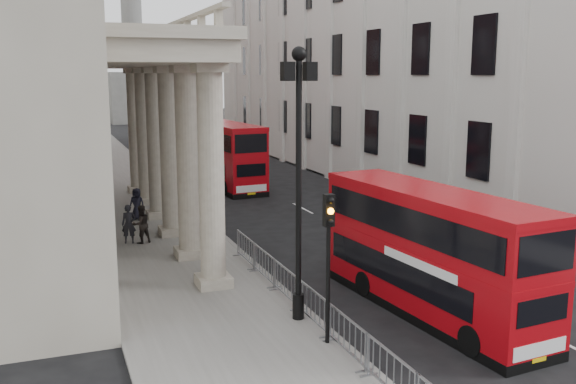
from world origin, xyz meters
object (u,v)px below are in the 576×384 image
object	(u,v)px
traffic_light	(329,241)
pedestrian_b	(141,224)
pedestrian_a	(129,224)
pedestrian_c	(137,204)
lamp_post_north	(144,111)
bus_far	(224,153)
monument_column	(132,20)
lamp_post_south	(299,167)
bus_near	(430,249)
lamp_post_mid	(188,127)

from	to	relation	value
traffic_light	pedestrian_b	xyz separation A→B (m)	(-3.38, 12.99, -2.12)
pedestrian_a	pedestrian_c	xyz separation A→B (m)	(0.98, 4.69, -0.04)
lamp_post_north	pedestrian_a	size ratio (longest dim) A/B	4.74
bus_far	pedestrian_c	size ratio (longest dim) A/B	6.14
bus_far	pedestrian_c	world-z (taller)	bus_far
pedestrian_b	pedestrian_c	size ratio (longest dim) A/B	1.03
monument_column	pedestrian_b	distance (m)	79.10
monument_column	pedestrian_c	distance (m)	74.29
pedestrian_b	pedestrian_a	bearing A→B (deg)	-42.37
pedestrian_b	lamp_post_north	bearing A→B (deg)	-119.84
lamp_post_south	pedestrian_a	bearing A→B (deg)	108.78
traffic_light	bus_near	world-z (taller)	traffic_light
lamp_post_south	lamp_post_north	distance (m)	32.00
lamp_post_south	pedestrian_c	distance (m)	16.58
bus_far	pedestrian_a	bearing A→B (deg)	-125.16
traffic_light	pedestrian_b	bearing A→B (deg)	104.60
lamp_post_north	bus_far	distance (m)	8.65
monument_column	pedestrian_b	bearing A→B (deg)	-97.31
lamp_post_north	pedestrian_b	size ratio (longest dim) A/B	4.78
lamp_post_south	pedestrian_c	bearing A→B (deg)	100.09
monument_column	lamp_post_south	bearing A→B (deg)	-94.29
traffic_light	pedestrian_a	world-z (taller)	traffic_light
monument_column	bus_near	distance (m)	89.78
pedestrian_a	lamp_post_mid	bearing A→B (deg)	62.35
lamp_post_mid	pedestrian_a	xyz separation A→B (m)	(-3.80, -4.83, -3.91)
traffic_light	pedestrian_a	xyz separation A→B (m)	(-3.90, 13.19, -2.11)
monument_column	lamp_post_north	size ratio (longest dim) A/B	6.51
bus_near	pedestrian_a	bearing A→B (deg)	119.14
pedestrian_a	pedestrian_c	size ratio (longest dim) A/B	1.04
bus_near	pedestrian_a	world-z (taller)	bus_near
bus_far	pedestrian_b	world-z (taller)	bus_far
monument_column	lamp_post_north	xyz separation A→B (m)	(-6.60, -56.00, -11.07)
lamp_post_mid	bus_near	bearing A→B (deg)	-75.63
lamp_post_north	traffic_light	world-z (taller)	lamp_post_north
bus_near	pedestrian_a	size ratio (longest dim) A/B	5.42
lamp_post_mid	pedestrian_b	world-z (taller)	lamp_post_mid
monument_column	pedestrian_a	distance (m)	78.96
bus_near	bus_far	xyz separation A→B (m)	(0.04, 25.64, 0.19)
lamp_post_north	traffic_light	size ratio (longest dim) A/B	1.93
pedestrian_a	bus_far	bearing A→B (deg)	70.08
monument_column	traffic_light	distance (m)	91.17
lamp_post_south	pedestrian_c	xyz separation A→B (m)	(-2.82, 15.86, -3.95)
lamp_post_mid	traffic_light	bearing A→B (deg)	-89.68
lamp_post_mid	bus_far	distance (m)	10.30
bus_far	lamp_post_mid	bearing A→B (deg)	-120.40
traffic_light	pedestrian_c	xyz separation A→B (m)	(-2.92, 17.87, -2.14)
monument_column	bus_near	world-z (taller)	monument_column
bus_far	lamp_post_south	bearing A→B (deg)	-104.52
lamp_post_north	traffic_light	distance (m)	34.07
pedestrian_c	pedestrian_a	bearing A→B (deg)	-72.00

